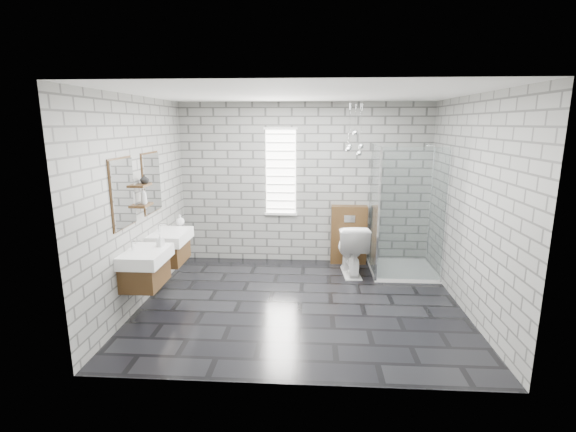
# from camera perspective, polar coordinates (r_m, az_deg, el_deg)

# --- Properties ---
(floor) EXTENTS (4.20, 3.60, 0.02)m
(floor) POSITION_cam_1_polar(r_m,az_deg,el_deg) (5.72, 1.70, -11.84)
(floor) COLOR black
(floor) RESTS_ON ground
(ceiling) EXTENTS (4.20, 3.60, 0.02)m
(ceiling) POSITION_cam_1_polar(r_m,az_deg,el_deg) (5.22, 1.90, 16.47)
(ceiling) COLOR white
(ceiling) RESTS_ON wall_back
(wall_back) EXTENTS (4.20, 0.02, 2.70)m
(wall_back) POSITION_cam_1_polar(r_m,az_deg,el_deg) (7.09, 2.26, 4.42)
(wall_back) COLOR gray
(wall_back) RESTS_ON floor
(wall_front) EXTENTS (4.20, 0.02, 2.70)m
(wall_front) POSITION_cam_1_polar(r_m,az_deg,el_deg) (3.55, 0.86, -3.89)
(wall_front) COLOR gray
(wall_front) RESTS_ON floor
(wall_left) EXTENTS (0.02, 3.60, 2.70)m
(wall_left) POSITION_cam_1_polar(r_m,az_deg,el_deg) (5.77, -19.66, 1.80)
(wall_left) COLOR gray
(wall_left) RESTS_ON floor
(wall_right) EXTENTS (0.02, 3.60, 2.70)m
(wall_right) POSITION_cam_1_polar(r_m,az_deg,el_deg) (5.65, 23.71, 1.26)
(wall_right) COLOR gray
(wall_right) RESTS_ON floor
(vanity_left) EXTENTS (0.47, 0.70, 1.57)m
(vanity_left) POSITION_cam_1_polar(r_m,az_deg,el_deg) (5.39, -19.25, -5.41)
(vanity_left) COLOR #4C3117
(vanity_left) RESTS_ON wall_left
(vanity_right) EXTENTS (0.47, 0.70, 1.57)m
(vanity_right) POSITION_cam_1_polar(r_m,az_deg,el_deg) (6.18, -16.11, -2.92)
(vanity_right) COLOR #4C3117
(vanity_right) RESTS_ON wall_left
(shelf_lower) EXTENTS (0.14, 0.30, 0.03)m
(shelf_lower) POSITION_cam_1_polar(r_m,az_deg,el_deg) (5.70, -19.09, 1.41)
(shelf_lower) COLOR #4C3117
(shelf_lower) RESTS_ON wall_left
(shelf_upper) EXTENTS (0.14, 0.30, 0.03)m
(shelf_upper) POSITION_cam_1_polar(r_m,az_deg,el_deg) (5.66, -19.28, 4.00)
(shelf_upper) COLOR #4C3117
(shelf_upper) RESTS_ON wall_left
(window) EXTENTS (0.56, 0.05, 1.48)m
(window) POSITION_cam_1_polar(r_m,az_deg,el_deg) (7.06, -1.00, 6.03)
(window) COLOR white
(window) RESTS_ON wall_back
(cistern_panel) EXTENTS (0.60, 0.20, 1.00)m
(cistern_panel) POSITION_cam_1_polar(r_m,az_deg,el_deg) (7.18, 8.29, -2.53)
(cistern_panel) COLOR #4C3117
(cistern_panel) RESTS_ON floor
(flush_plate) EXTENTS (0.18, 0.01, 0.12)m
(flush_plate) POSITION_cam_1_polar(r_m,az_deg,el_deg) (7.00, 8.43, -0.39)
(flush_plate) COLOR silver
(flush_plate) RESTS_ON cistern_panel
(shower_enclosure) EXTENTS (1.00, 1.00, 2.03)m
(shower_enclosure) POSITION_cam_1_polar(r_m,az_deg,el_deg) (6.79, 14.87, -3.69)
(shower_enclosure) COLOR white
(shower_enclosure) RESTS_ON floor
(pendant_cluster) EXTENTS (0.29, 0.24, 0.85)m
(pendant_cluster) POSITION_cam_1_polar(r_m,az_deg,el_deg) (6.61, 9.09, 9.58)
(pendant_cluster) COLOR silver
(pendant_cluster) RESTS_ON ceiling
(toilet) EXTENTS (0.52, 0.84, 0.82)m
(toilet) POSITION_cam_1_polar(r_m,az_deg,el_deg) (6.69, 8.62, -4.45)
(toilet) COLOR white
(toilet) RESTS_ON floor
(soap_bottle_a) EXTENTS (0.10, 0.10, 0.16)m
(soap_bottle_a) POSITION_cam_1_polar(r_m,az_deg,el_deg) (5.44, -17.07, -3.17)
(soap_bottle_a) COLOR #B2B2B2
(soap_bottle_a) RESTS_ON vanity_left
(soap_bottle_b) EXTENTS (0.15, 0.15, 0.16)m
(soap_bottle_b) POSITION_cam_1_polar(r_m,az_deg,el_deg) (6.47, -14.54, -0.54)
(soap_bottle_b) COLOR #B2B2B2
(soap_bottle_b) RESTS_ON vanity_right
(soap_bottle_c) EXTENTS (0.09, 0.09, 0.21)m
(soap_bottle_c) POSITION_cam_1_polar(r_m,az_deg,el_deg) (5.66, -19.14, 2.59)
(soap_bottle_c) COLOR #B2B2B2
(soap_bottle_c) RESTS_ON shelf_lower
(vase) EXTENTS (0.15, 0.15, 0.12)m
(vase) POSITION_cam_1_polar(r_m,az_deg,el_deg) (5.69, -19.04, 4.81)
(vase) COLOR #B2B2B2
(vase) RESTS_ON shelf_upper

